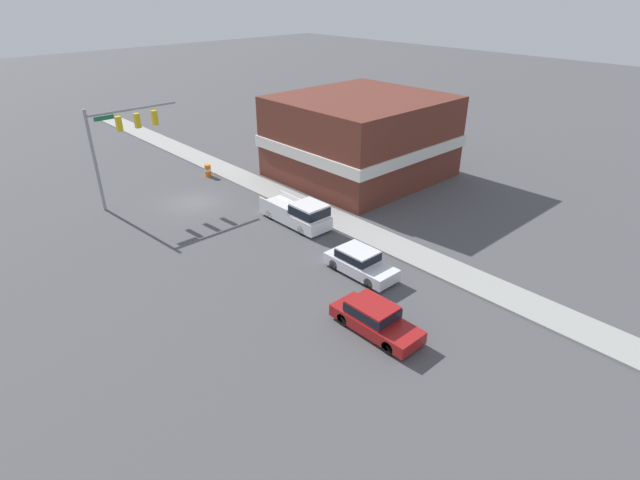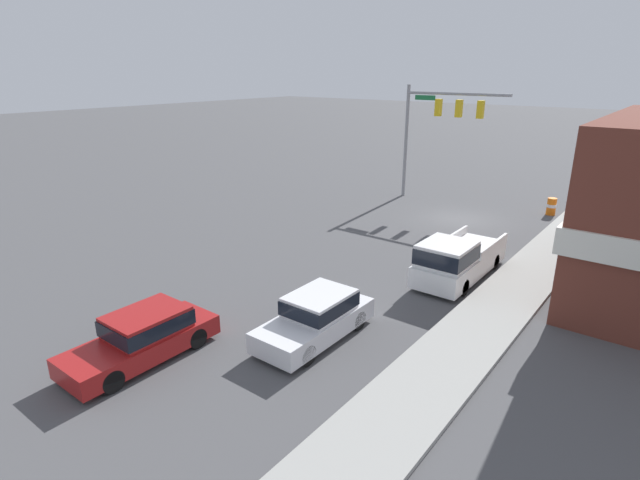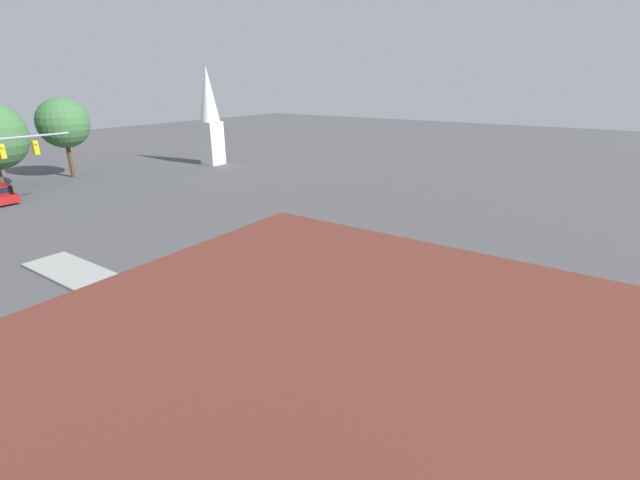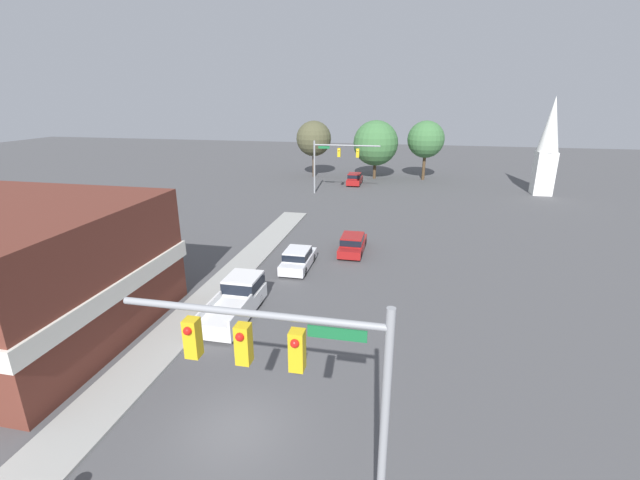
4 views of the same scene
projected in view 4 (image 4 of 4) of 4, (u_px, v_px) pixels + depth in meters
The scene contains 13 objects.
ground_plane at pixel (235, 430), 15.86m from camera, with size 200.00×200.00×0.00m, color #4C4C4F.
sidewalk_curb at pixel (100, 407), 16.94m from camera, with size 2.40×60.00×0.14m.
near_signal_assembly at pixel (295, 372), 10.43m from camera, with size 6.75×0.49×7.37m.
far_signal_assembly at pixel (335, 156), 52.17m from camera, with size 8.15×0.49×6.54m.
car_lead at pixel (298, 258), 30.44m from camera, with size 1.76×4.41×1.49m.
car_oncoming at pixel (353, 243), 33.62m from camera, with size 1.78×4.64×1.46m.
car_distant at pixel (355, 179), 59.27m from camera, with size 1.82×4.38×1.58m.
pickup_truck_parked at pixel (238, 298), 24.10m from camera, with size 1.96×5.56×1.89m.
corner_brick_building at pixel (6, 274), 21.43m from camera, with size 13.09×12.10×6.69m.
church_steeple at pixel (548, 144), 51.65m from camera, with size 2.45×2.45×11.74m.
backdrop_tree_left_far at pixel (314, 139), 63.44m from camera, with size 5.16×5.16×8.26m.
backdrop_tree_left_mid at pixel (376, 143), 62.16m from camera, with size 6.49×6.49×8.42m.
backdrop_tree_center at pixel (426, 139), 61.02m from camera, with size 5.22×5.22×8.42m.
Camera 4 is at (5.71, -11.82, 11.80)m, focal length 24.00 mm.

